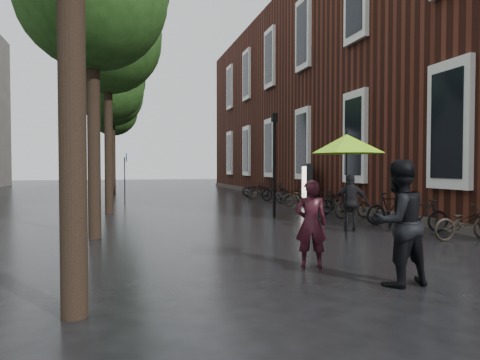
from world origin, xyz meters
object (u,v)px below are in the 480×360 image
object	(u,v)px
person_burgundy	(311,224)
ad_lightbox	(307,185)
lamp_post	(274,154)
parked_bicycles	(305,197)
person_black	(398,223)
pedestrian_walking	(351,203)

from	to	relation	value
person_burgundy	ad_lightbox	bearing A→B (deg)	-96.27
person_burgundy	lamp_post	bearing A→B (deg)	-87.43
person_burgundy	parked_bicycles	size ratio (longest dim) A/B	0.09
parked_bicycles	lamp_post	bearing A→B (deg)	-129.87
parked_bicycles	lamp_post	xyz separation A→B (m)	(-2.68, -3.21, 1.82)
parked_bicycles	person_black	bearing A→B (deg)	-108.02
lamp_post	person_burgundy	bearing A→B (deg)	-105.33
pedestrian_walking	parked_bicycles	bearing A→B (deg)	-74.59
pedestrian_walking	ad_lightbox	size ratio (longest dim) A/B	0.82
person_black	parked_bicycles	xyz separation A→B (m)	(3.97, 12.20, -0.50)
person_burgundy	parked_bicycles	xyz separation A→B (m)	(4.75, 10.75, -0.33)
pedestrian_walking	parked_bicycles	xyz separation A→B (m)	(1.79, 7.06, -0.35)
ad_lightbox	lamp_post	size ratio (longest dim) A/B	0.53
pedestrian_walking	parked_bicycles	size ratio (longest dim) A/B	0.09
person_burgundy	lamp_post	world-z (taller)	lamp_post
ad_lightbox	person_burgundy	bearing A→B (deg)	-98.82
parked_bicycles	lamp_post	world-z (taller)	lamp_post
ad_lightbox	lamp_post	world-z (taller)	lamp_post
person_black	person_burgundy	bearing A→B (deg)	-66.00
person_black	pedestrian_walking	size ratio (longest dim) A/B	1.19
pedestrian_walking	lamp_post	bearing A→B (deg)	-47.30
pedestrian_walking	ad_lightbox	distance (m)	7.89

